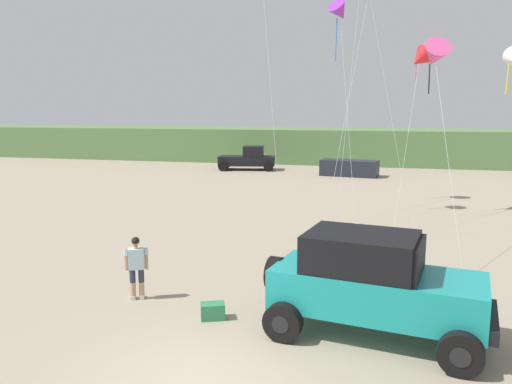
% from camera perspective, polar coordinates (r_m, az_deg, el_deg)
% --- Properties ---
extents(ground_plane, '(220.00, 220.00, 0.00)m').
position_cam_1_polar(ground_plane, '(9.66, -6.25, -20.92)').
color(ground_plane, gray).
extents(dune_ridge, '(90.00, 8.81, 3.13)m').
position_cam_1_polar(dune_ridge, '(48.80, 12.35, 5.19)').
color(dune_ridge, '#567A47').
rests_on(dune_ridge, ground_plane).
extents(jeep, '(4.99, 3.02, 2.26)m').
position_cam_1_polar(jeep, '(11.17, 13.24, -10.04)').
color(jeep, teal).
rests_on(jeep, ground_plane).
extents(person_watching, '(0.58, 0.42, 1.67)m').
position_cam_1_polar(person_watching, '(13.34, -13.50, -8.04)').
color(person_watching, tan).
rests_on(person_watching, ground_plane).
extents(cooler_box, '(0.66, 0.55, 0.38)m').
position_cam_1_polar(cooler_box, '(12.10, -4.96, -13.40)').
color(cooler_box, '#2D7F51').
rests_on(cooler_box, ground_plane).
extents(distant_pickup, '(4.87, 3.14, 1.98)m').
position_cam_1_polar(distant_pickup, '(41.34, -0.88, 3.83)').
color(distant_pickup, black).
rests_on(distant_pickup, ground_plane).
extents(distant_sedan, '(4.40, 2.28, 1.20)m').
position_cam_1_polar(distant_sedan, '(38.13, 10.61, 2.71)').
color(distant_sedan, '#1E232D').
rests_on(distant_sedan, ground_plane).
extents(kite_red_delta, '(2.01, 5.18, 10.50)m').
position_cam_1_polar(kite_red_delta, '(27.14, 9.55, 19.60)').
color(kite_red_delta, purple).
rests_on(kite_red_delta, ground_plane).
extents(kite_pink_ribbon, '(1.46, 6.34, 7.68)m').
position_cam_1_polar(kite_pink_ribbon, '(20.57, 19.73, 14.45)').
color(kite_pink_ribbon, '#E04C93').
rests_on(kite_pink_ribbon, ground_plane).
extents(kite_green_box, '(1.77, 6.57, 7.76)m').
position_cam_1_polar(kite_green_box, '(24.55, 18.19, 14.22)').
color(kite_green_box, red).
rests_on(kite_green_box, ground_plane).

